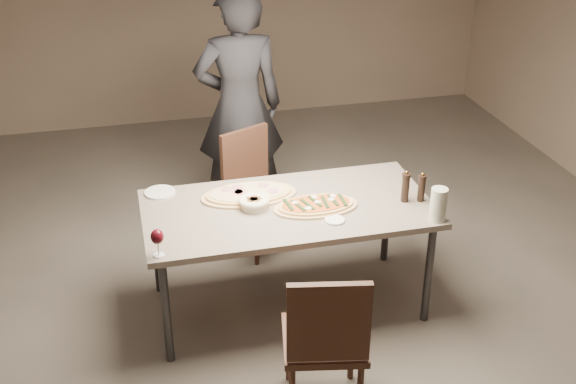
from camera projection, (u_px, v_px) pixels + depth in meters
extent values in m
plane|color=#605952|center=(288.00, 304.00, 4.84)|extent=(7.00, 7.00, 0.00)
cube|color=slate|center=(288.00, 209.00, 4.50)|extent=(1.80, 0.90, 0.04)
cylinder|color=#333335|center=(166.00, 312.00, 4.19)|extent=(0.05, 0.05, 0.71)
cylinder|color=#333335|center=(429.00, 274.00, 4.53)|extent=(0.05, 0.05, 0.71)
cylinder|color=#333335|center=(156.00, 246.00, 4.82)|extent=(0.05, 0.05, 0.71)
cylinder|color=#333335|center=(387.00, 217.00, 5.17)|extent=(0.05, 0.05, 0.71)
ellipsoid|color=white|center=(333.00, 196.00, 4.53)|extent=(0.05, 0.05, 0.01)
ellipsoid|color=white|center=(295.00, 202.00, 4.46)|extent=(0.05, 0.05, 0.01)
ellipsoid|color=white|center=(314.00, 196.00, 4.52)|extent=(0.05, 0.05, 0.01)
ellipsoid|color=white|center=(331.00, 199.00, 4.49)|extent=(0.05, 0.05, 0.01)
ellipsoid|color=white|center=(318.00, 202.00, 4.46)|extent=(0.05, 0.05, 0.01)
ellipsoid|color=white|center=(308.00, 208.00, 4.40)|extent=(0.05, 0.05, 0.01)
cube|color=#1F3516|center=(288.00, 205.00, 4.44)|extent=(0.04, 0.15, 0.01)
cube|color=#1F3516|center=(298.00, 206.00, 4.42)|extent=(0.06, 0.15, 0.01)
cube|color=#1F3516|center=(307.00, 204.00, 4.44)|extent=(0.06, 0.15, 0.01)
cube|color=#1F3516|center=(315.00, 201.00, 4.47)|extent=(0.06, 0.15, 0.01)
cube|color=#1F3516|center=(325.00, 202.00, 4.46)|extent=(0.03, 0.15, 0.01)
cube|color=#1F3516|center=(333.00, 200.00, 4.49)|extent=(0.03, 0.15, 0.01)
cube|color=#1F3516|center=(342.00, 200.00, 4.49)|extent=(0.02, 0.15, 0.01)
cylinder|color=#C47883|center=(263.00, 185.00, 4.67)|extent=(0.07, 0.07, 0.00)
cylinder|color=#C47883|center=(238.00, 187.00, 4.65)|extent=(0.07, 0.07, 0.00)
cylinder|color=#C47883|center=(273.00, 191.00, 4.60)|extent=(0.07, 0.07, 0.00)
cylinder|color=#C47883|center=(240.00, 192.00, 4.59)|extent=(0.07, 0.07, 0.00)
cylinder|color=#C47883|center=(226.00, 189.00, 4.62)|extent=(0.07, 0.07, 0.00)
cylinder|color=#C47883|center=(237.00, 192.00, 4.59)|extent=(0.07, 0.07, 0.00)
cylinder|color=beige|center=(254.00, 203.00, 4.46)|extent=(0.17, 0.17, 0.06)
torus|color=beige|center=(254.00, 200.00, 4.45)|extent=(0.19, 0.19, 0.03)
cube|color=olive|center=(257.00, 201.00, 4.46)|extent=(0.06, 0.05, 0.04)
cube|color=olive|center=(254.00, 200.00, 4.47)|extent=(0.04, 0.05, 0.04)
cube|color=olive|center=(250.00, 201.00, 4.46)|extent=(0.06, 0.06, 0.04)
cube|color=olive|center=(251.00, 203.00, 4.44)|extent=(0.06, 0.07, 0.04)
cube|color=olive|center=(256.00, 203.00, 4.44)|extent=(0.06, 0.06, 0.04)
cylinder|color=white|center=(335.00, 220.00, 4.33)|extent=(0.12, 0.12, 0.01)
cylinder|color=#AAA73E|center=(335.00, 220.00, 4.32)|extent=(0.08, 0.08, 0.00)
cylinder|color=black|center=(421.00, 190.00, 4.52)|extent=(0.05, 0.05, 0.16)
cylinder|color=black|center=(423.00, 177.00, 4.48)|extent=(0.05, 0.05, 0.02)
sphere|color=gold|center=(423.00, 174.00, 4.47)|extent=(0.02, 0.02, 0.02)
cylinder|color=black|center=(405.00, 189.00, 4.52)|extent=(0.05, 0.05, 0.17)
cylinder|color=black|center=(406.00, 175.00, 4.47)|extent=(0.05, 0.05, 0.02)
sphere|color=gold|center=(407.00, 172.00, 4.46)|extent=(0.02, 0.02, 0.02)
cylinder|color=silver|center=(438.00, 205.00, 4.30)|extent=(0.10, 0.10, 0.21)
cylinder|color=silver|center=(159.00, 255.00, 3.99)|extent=(0.06, 0.06, 0.01)
cylinder|color=silver|center=(158.00, 249.00, 3.97)|extent=(0.01, 0.01, 0.08)
ellipsoid|color=#4A0A14|center=(157.00, 237.00, 3.94)|extent=(0.07, 0.07, 0.09)
cylinder|color=white|center=(160.00, 192.00, 4.64)|extent=(0.20, 0.20, 0.01)
cube|color=#40261B|center=(324.00, 340.00, 3.85)|extent=(0.52, 0.52, 0.04)
cylinder|color=#40261B|center=(289.00, 351.00, 4.11)|extent=(0.04, 0.04, 0.41)
cylinder|color=#40261B|center=(351.00, 349.00, 4.12)|extent=(0.04, 0.04, 0.41)
cube|color=#40261B|center=(329.00, 322.00, 3.55)|extent=(0.42, 0.12, 0.46)
cube|color=#40261B|center=(261.00, 198.00, 5.30)|extent=(0.56, 0.56, 0.04)
cylinder|color=#40261B|center=(266.00, 208.00, 5.62)|extent=(0.03, 0.03, 0.40)
cylinder|color=#40261B|center=(229.00, 222.00, 5.42)|extent=(0.03, 0.03, 0.40)
cylinder|color=#40261B|center=(294.00, 226.00, 5.38)|extent=(0.03, 0.03, 0.40)
cylinder|color=#40261B|center=(257.00, 241.00, 5.18)|extent=(0.03, 0.03, 0.40)
cube|color=#40261B|center=(245.00, 157.00, 5.31)|extent=(0.38, 0.21, 0.44)
imported|color=black|center=(239.00, 107.00, 5.50)|extent=(0.69, 0.46, 1.87)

